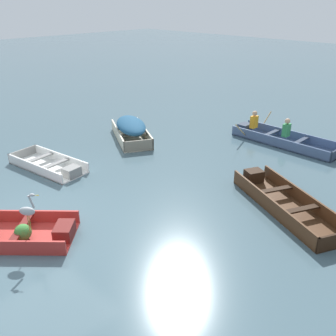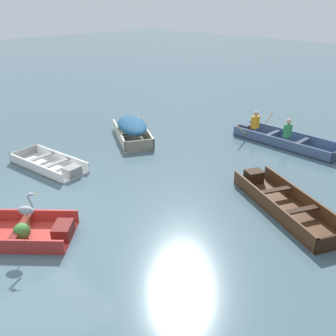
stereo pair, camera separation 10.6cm
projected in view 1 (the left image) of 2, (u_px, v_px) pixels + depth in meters
ground_plane at (35, 227)px, 8.24m from camera, size 80.00×80.00×0.00m
dinghy_red_foreground at (3, 233)px, 7.82m from camera, size 3.05×2.99×0.39m
skiff_dark_varnish_near_moored at (283, 202)px, 9.02m from camera, size 3.44×2.34×0.37m
skiff_white_mid_moored at (50, 166)px, 11.00m from camera, size 2.60×1.34×0.30m
skiff_cream_far_moored at (131, 128)px, 13.23m from camera, size 2.72×2.12×0.71m
rowboat_slate_blue_with_crew at (279, 137)px, 12.99m from camera, size 3.69×2.30×0.91m
heron_on_dinghy at (28, 210)px, 7.26m from camera, size 0.41×0.34×0.84m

